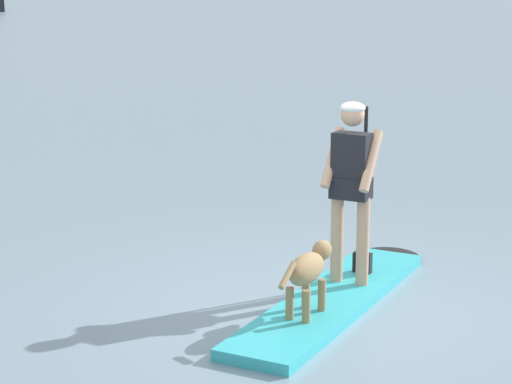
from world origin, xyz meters
The scene contains 4 objects.
ground_plane centered at (0.00, 0.00, 0.00)m, with size 400.00×400.00×0.00m, color gray.
paddleboard centered at (0.21, 0.08, 0.05)m, with size 3.50×1.80×0.10m.
person_paddler centered at (0.42, 0.15, 1.10)m, with size 0.67×0.58×1.72m.
dog centered at (-0.47, -0.17, 0.49)m, with size 0.97×0.42×0.58m.
Camera 1 is at (-6.11, -5.58, 2.97)m, focal length 67.09 mm.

